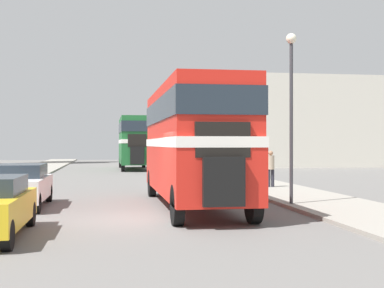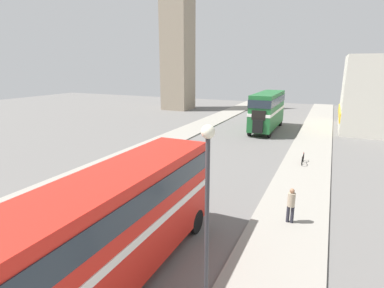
% 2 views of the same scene
% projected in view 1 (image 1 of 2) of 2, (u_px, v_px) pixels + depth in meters
% --- Properties ---
extents(ground_plane, '(120.00, 120.00, 0.00)m').
position_uv_depth(ground_plane, '(141.00, 220.00, 15.21)').
color(ground_plane, slate).
extents(sidewalk_right, '(3.50, 120.00, 0.12)m').
position_uv_depth(sidewalk_right, '(363.00, 213.00, 16.28)').
color(sidewalk_right, gray).
rests_on(sidewalk_right, ground_plane).
extents(double_decker_bus, '(2.40, 10.12, 4.06)m').
position_uv_depth(double_decker_bus, '(192.00, 136.00, 18.33)').
color(double_decker_bus, red).
rests_on(double_decker_bus, ground_plane).
extents(bus_distant, '(2.43, 9.46, 4.42)m').
position_uv_depth(bus_distant, '(134.00, 139.00, 45.87)').
color(bus_distant, '#1E602D').
rests_on(bus_distant, ground_plane).
extents(car_parked_mid, '(1.76, 4.38, 1.47)m').
position_uv_depth(car_parked_mid, '(20.00, 185.00, 18.28)').
color(car_parked_mid, white).
rests_on(car_parked_mid, ground_plane).
extents(pedestrian_walking, '(0.35, 0.35, 1.73)m').
position_uv_depth(pedestrian_walking, '(271.00, 166.00, 25.52)').
color(pedestrian_walking, '#282833').
rests_on(pedestrian_walking, sidewalk_right).
extents(bicycle_on_pavement, '(0.05, 1.76, 0.78)m').
position_uv_depth(bicycle_on_pavement, '(221.00, 170.00, 35.12)').
color(bicycle_on_pavement, black).
rests_on(bicycle_on_pavement, sidewalk_right).
extents(street_lamp, '(0.36, 0.36, 5.86)m').
position_uv_depth(street_lamp, '(291.00, 92.00, 18.37)').
color(street_lamp, '#38383D').
rests_on(street_lamp, sidewalk_right).
extents(shop_building_block, '(17.34, 10.37, 8.58)m').
position_uv_depth(shop_building_block, '(295.00, 123.00, 53.52)').
color(shop_building_block, beige).
rests_on(shop_building_block, ground_plane).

